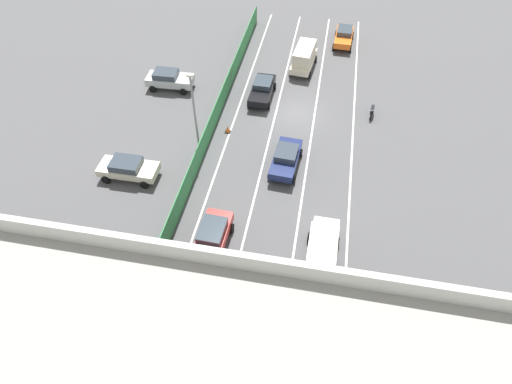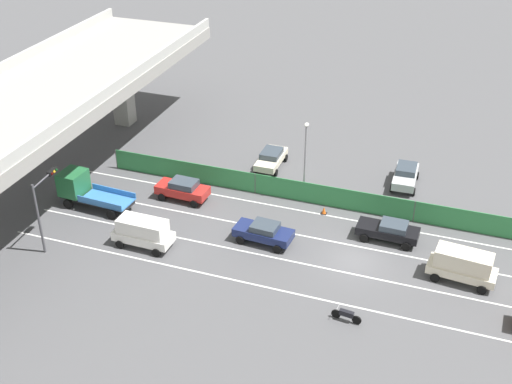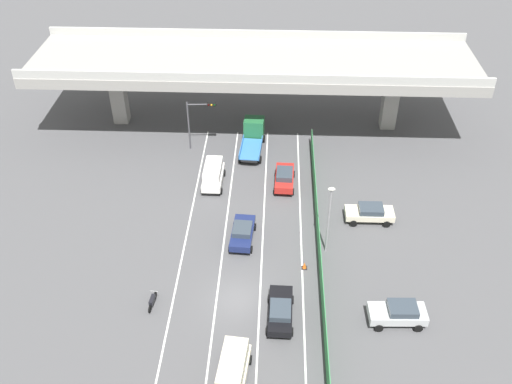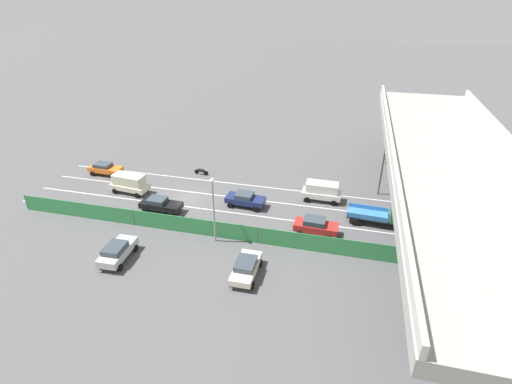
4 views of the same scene
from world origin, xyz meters
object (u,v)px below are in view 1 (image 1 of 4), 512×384
car_van_white (323,250)px  car_sedan_navy (286,158)px  car_sedan_black (262,89)px  car_sedan_red (212,237)px  traffic_light (365,338)px  car_van_cream (304,57)px  parked_sedan_cream (128,168)px  traffic_cone (228,129)px  flatbed_truck_blue (240,354)px  car_taxi_orange (344,36)px  motorcycle (372,111)px  parked_wagon_silver (169,79)px  street_lamp (194,105)px

car_van_white → car_sedan_navy: bearing=-67.5°
car_sedan_black → car_van_white: size_ratio=1.04×
car_sedan_red → traffic_light: 11.40m
car_van_cream → parked_sedan_cream: car_van_cream is taller
car_van_white → traffic_cone: (8.58, -11.23, -0.95)m
car_sedan_black → flatbed_truck_blue: size_ratio=0.74×
car_van_white → car_taxi_orange: 27.64m
car_van_cream → motorcycle: bearing=136.1°
car_van_cream → traffic_light: traffic_light is taller
parked_sedan_cream → traffic_cone: bearing=-133.3°
flatbed_truck_blue → traffic_light: 6.27m
motorcycle → parked_wagon_silver: parked_wagon_silver is taller
car_van_white → motorcycle: size_ratio=2.24×
car_sedan_black → car_sedan_red: size_ratio=1.05×
car_sedan_black → motorcycle: car_sedan_black is taller
car_sedan_red → parked_sedan_cream: size_ratio=0.99×
car_sedan_red → street_lamp: bearing=-69.0°
car_sedan_black → car_sedan_navy: size_ratio=1.03×
car_sedan_red → traffic_light: traffic_light is taller
flatbed_truck_blue → parked_wagon_silver: size_ratio=1.43×
car_sedan_red → street_lamp: (3.51, -9.14, 3.12)m
flatbed_truck_blue → parked_sedan_cream: (10.98, -12.06, -0.52)m
car_sedan_black → traffic_cone: (1.94, 5.37, -0.58)m
motorcycle → car_sedan_red: bearing=57.6°
car_sedan_navy → parked_wagon_silver: 14.62m
motorcycle → traffic_cone: motorcycle is taller
car_taxi_orange → parked_wagon_silver: bearing=36.0°
car_van_white → car_sedan_red: car_van_white is taller
parked_wagon_silver → car_sedan_navy: bearing=144.7°
car_van_cream → parked_wagon_silver: 12.97m
car_sedan_red → parked_wagon_silver: 18.57m
car_van_cream → motorcycle: 9.19m
car_sedan_black → car_taxi_orange: bearing=-121.3°
car_van_cream → parked_sedan_cream: bearing=57.2°
car_van_cream → car_taxi_orange: (-3.60, -5.62, -0.40)m
parked_wagon_silver → parked_sedan_cream: (-0.71, 11.61, -0.06)m
car_van_white → car_sedan_red: size_ratio=1.01×
car_sedan_black → motorcycle: bearing=174.5°
parked_wagon_silver → motorcycle: bearing=177.4°
motorcycle → parked_sedan_cream: parked_sedan_cream is taller
motorcycle → car_sedan_navy: bearing=50.0°
car_sedan_navy → flatbed_truck_blue: size_ratio=0.72×
car_van_cream → street_lamp: (6.90, 12.97, 2.80)m
car_van_white → traffic_cone: bearing=-52.6°
car_sedan_black → street_lamp: size_ratio=0.68×
car_van_white → motorcycle: 15.99m
car_van_white → parked_sedan_cream: car_van_white is taller
traffic_light → parked_sedan_cream: bearing=-34.1°
traffic_cone → flatbed_truck_blue: bearing=105.2°
car_van_white → parked_wagon_silver: (15.26, -16.50, -0.30)m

